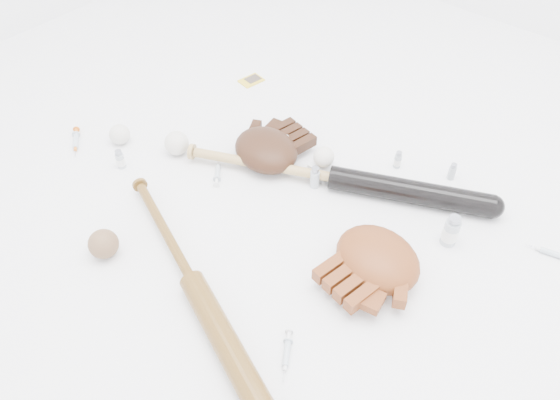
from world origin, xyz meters
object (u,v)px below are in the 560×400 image
Objects in this scene: bat_dark at (333,178)px; glove_dark at (266,149)px; pedestal at (323,169)px; bat_wood at (193,282)px.

glove_dark is (-0.23, -0.04, 0.01)m from bat_dark.
pedestal is at bearing 32.03° from glove_dark.
glove_dark reaches higher than bat_wood.
glove_dark is (-0.18, 0.50, 0.02)m from bat_wood.
glove_dark reaches higher than pedestal.
bat_dark reaches higher than bat_wood.
bat_wood is 0.57m from pedestal.
bat_wood is 3.30× the size of glove_dark.
bat_wood is 0.53m from glove_dark.
bat_dark reaches higher than pedestal.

